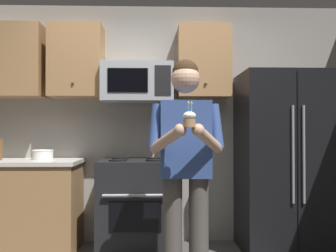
{
  "coord_description": "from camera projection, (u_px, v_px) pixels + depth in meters",
  "views": [
    {
      "loc": [
        0.04,
        -2.47,
        1.21
      ],
      "look_at": [
        0.13,
        0.39,
        1.25
      ],
      "focal_mm": 40.3,
      "sensor_mm": 36.0,
      "label": 1
    }
  ],
  "objects": [
    {
      "name": "refrigerator",
      "position": [
        285.0,
        162.0,
        3.83
      ],
      "size": [
        0.9,
        0.75,
        1.8
      ],
      "color": "black",
      "rests_on": "ground"
    },
    {
      "name": "person",
      "position": [
        186.0,
        160.0,
        2.85
      ],
      "size": [
        0.6,
        0.48,
        1.76
      ],
      "color": "#4C4742",
      "rests_on": "ground"
    },
    {
      "name": "cupcake",
      "position": [
        189.0,
        119.0,
        2.53
      ],
      "size": [
        0.09,
        0.09,
        0.17
      ],
      "color": "#A87F56"
    },
    {
      "name": "wall_back",
      "position": [
        152.0,
        123.0,
        4.22
      ],
      "size": [
        4.4,
        0.1,
        2.6
      ],
      "primitive_type": "cube",
      "color": "gray",
      "rests_on": "ground"
    },
    {
      "name": "oven_range",
      "position": [
        137.0,
        205.0,
        3.81
      ],
      "size": [
        0.76,
        0.7,
        0.93
      ],
      "color": "black",
      "rests_on": "ground"
    },
    {
      "name": "counter_left",
      "position": [
        8.0,
        205.0,
        3.79
      ],
      "size": [
        1.44,
        0.66,
        0.92
      ],
      "color": "#9E7247",
      "rests_on": "ground"
    },
    {
      "name": "cabinet_row_upper",
      "position": [
        84.0,
        62.0,
        3.99
      ],
      "size": [
        2.78,
        0.36,
        0.76
      ],
      "color": "#9E7247"
    },
    {
      "name": "microwave",
      "position": [
        138.0,
        83.0,
        3.95
      ],
      "size": [
        0.74,
        0.41,
        0.4
      ],
      "color": "#9EA0A5"
    },
    {
      "name": "bowl_large_white",
      "position": [
        43.0,
        154.0,
        3.85
      ],
      "size": [
        0.22,
        0.22,
        0.1
      ],
      "color": "white",
      "rests_on": "counter_left"
    }
  ]
}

